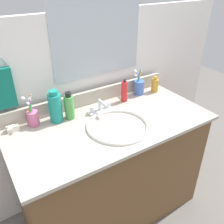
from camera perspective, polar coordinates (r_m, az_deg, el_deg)
The scene contains 16 objects.
ground_plane at distance 1.89m, azimuth -0.08°, elevation -21.57°, with size 6.00×6.00×0.00m, color #66605B.
vanity_cabinet at distance 1.62m, azimuth -0.09°, elevation -13.78°, with size 1.13×0.52×0.72m, color brown.
countertop at distance 1.39m, azimuth -0.10°, elevation -2.87°, with size 1.17×0.57×0.02m, color #B2A899.
backsplash at distance 1.57m, azimuth -5.46°, elevation 3.44°, with size 1.17×0.02×0.09m, color #B2A899.
back_wall at distance 1.68m, azimuth -6.23°, elevation 0.28°, with size 2.27×0.04×1.30m, color white.
mirror_panel at distance 1.52m, azimuth -3.46°, elevation 18.77°, with size 0.60×0.01×0.56m, color #B2BCC6.
hand_towel at distance 1.39m, azimuth -24.30°, elevation 5.03°, with size 0.11×0.04×0.22m, color #147260.
sink_basin at distance 1.37m, azimuth 1.42°, elevation -4.45°, with size 0.36×0.36×0.11m.
faucet at distance 1.48m, azimuth -2.73°, elevation 1.02°, with size 0.16×0.10×0.08m.
bottle_mouthwash_teal at distance 1.40m, azimuth -13.24°, elevation 1.12°, with size 0.07×0.07×0.19m.
bottle_oil_amber at distance 1.76m, azimuth 10.09°, elevation 6.31°, with size 0.05×0.05×0.11m.
bottle_toner_green at distance 1.42m, azimuth -10.04°, elevation 1.25°, with size 0.06×0.06×0.17m.
bottle_spray_red at distance 1.59m, azimuth 2.93°, elevation 4.93°, with size 0.04×0.04×0.16m.
cup_blue_plastic at distance 1.70m, azimuth 6.34°, elevation 5.88°, with size 0.08×0.08×0.18m.
cup_pink at distance 1.41m, azimuth -18.17°, elevation -1.18°, with size 0.07×0.07×0.19m.
soap_bar at distance 1.42m, azimuth -22.34°, elevation -3.61°, with size 0.06×0.04×0.02m, color white.
Camera 1 is at (-0.62, -0.98, 1.49)m, focal length 38.75 mm.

